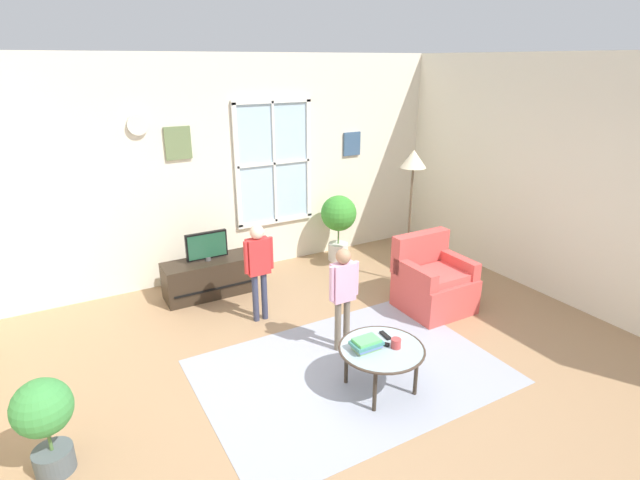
% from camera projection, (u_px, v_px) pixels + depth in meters
% --- Properties ---
extents(ground_plane, '(6.61, 6.51, 0.02)m').
position_uv_depth(ground_plane, '(361.00, 378.00, 4.63)').
color(ground_plane, '#9E7A56').
extents(back_wall, '(6.01, 0.17, 2.89)m').
position_uv_depth(back_wall, '(239.00, 167.00, 6.59)').
color(back_wall, silver).
rests_on(back_wall, ground_plane).
extents(side_wall_right, '(0.12, 5.91, 2.89)m').
position_uv_depth(side_wall_right, '(590.00, 188.00, 5.55)').
color(side_wall_right, silver).
rests_on(side_wall_right, ground_plane).
extents(area_rug, '(2.78, 1.98, 0.01)m').
position_uv_depth(area_rug, '(351.00, 371.00, 4.71)').
color(area_rug, '#999EAD').
rests_on(area_rug, ground_plane).
extents(tv_stand, '(1.11, 0.44, 0.46)m').
position_uv_depth(tv_stand, '(209.00, 277.00, 6.18)').
color(tv_stand, '#2D2319').
rests_on(tv_stand, ground_plane).
extents(television, '(0.51, 0.08, 0.37)m').
position_uv_depth(television, '(207.00, 246.00, 6.04)').
color(television, '#4C4C4C').
rests_on(television, tv_stand).
extents(armchair, '(0.76, 0.74, 0.87)m').
position_uv_depth(armchair, '(433.00, 283.00, 5.82)').
color(armchair, '#D14C47').
rests_on(armchair, ground_plane).
extents(coffee_table, '(0.77, 0.77, 0.43)m').
position_uv_depth(coffee_table, '(382.00, 350.00, 4.33)').
color(coffee_table, '#99B2B7').
rests_on(coffee_table, ground_plane).
extents(book_stack, '(0.27, 0.17, 0.10)m').
position_uv_depth(book_stack, '(366.00, 344.00, 4.28)').
color(book_stack, '#8EBF83').
rests_on(book_stack, coffee_table).
extents(cup, '(0.09, 0.09, 0.09)m').
position_uv_depth(cup, '(396.00, 343.00, 4.31)').
color(cup, '#BF3F3F').
rests_on(cup, coffee_table).
extents(remote_near_books, '(0.05, 0.14, 0.02)m').
position_uv_depth(remote_near_books, '(385.00, 335.00, 4.50)').
color(remote_near_books, black).
rests_on(remote_near_books, coffee_table).
extents(remote_near_cup, '(0.11, 0.14, 0.02)m').
position_uv_depth(remote_near_cup, '(381.00, 343.00, 4.37)').
color(remote_near_cup, black).
rests_on(remote_near_cup, coffee_table).
extents(person_pink_shirt, '(0.33, 0.15, 1.10)m').
position_uv_depth(person_pink_shirt, '(343.00, 288.00, 4.85)').
color(person_pink_shirt, '#726656').
rests_on(person_pink_shirt, ground_plane).
extents(person_red_shirt, '(0.34, 0.16, 1.14)m').
position_uv_depth(person_red_shirt, '(258.00, 262.00, 5.41)').
color(person_red_shirt, '#333851').
rests_on(person_red_shirt, ground_plane).
extents(potted_plant_by_window, '(0.52, 0.52, 0.98)m').
position_uv_depth(potted_plant_by_window, '(339.00, 219.00, 7.13)').
color(potted_plant_by_window, silver).
rests_on(potted_plant_by_window, ground_plane).
extents(potted_plant_corner, '(0.41, 0.41, 0.75)m').
position_uv_depth(potted_plant_corner, '(44.00, 417.00, 3.42)').
color(potted_plant_corner, '#4C565B').
rests_on(potted_plant_corner, ground_plane).
extents(floor_lamp, '(0.32, 0.32, 1.77)m').
position_uv_depth(floor_lamp, '(413.00, 173.00, 6.10)').
color(floor_lamp, black).
rests_on(floor_lamp, ground_plane).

